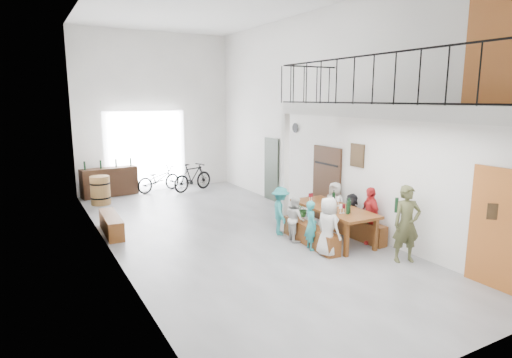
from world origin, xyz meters
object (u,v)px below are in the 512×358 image
oak_barrel (100,190)px  bicycle_near (159,179)px  bench_inner (310,235)px  side_bench (111,224)px  serving_counter (109,182)px  host_standing (407,224)px  tasting_table (333,211)px

oak_barrel → bicycle_near: (2.11, 0.97, 0.00)m
bench_inner → side_bench: 4.79m
serving_counter → host_standing: 9.87m
bench_inner → side_bench: bearing=145.8°
serving_counter → bicycle_near: bearing=-11.9°
host_standing → side_bench: bearing=156.3°
oak_barrel → tasting_table: bearing=-56.5°
tasting_table → bench_inner: bearing=179.9°
side_bench → oak_barrel: 3.20m
oak_barrel → bicycle_near: bearing=24.6°
bench_inner → bicycle_near: (-1.36, 7.12, 0.22)m
bicycle_near → host_standing: bearing=177.7°
tasting_table → oak_barrel: (-4.09, 6.18, -0.26)m
side_bench → oak_barrel: size_ratio=1.84×
tasting_table → oak_barrel: size_ratio=2.61×
bench_inner → serving_counter: bearing=116.7°
tasting_table → bicycle_near: 7.42m
side_bench → bicycle_near: size_ratio=0.96×
oak_barrel → serving_counter: serving_counter is taller
oak_barrel → host_standing: 9.12m
tasting_table → bicycle_near: bearing=107.6°
bench_inner → side_bench: side_bench is taller
tasting_table → bicycle_near: size_ratio=1.36×
tasting_table → side_bench: (-4.37, 3.00, -0.48)m
bench_inner → serving_counter: size_ratio=1.06×
oak_barrel → host_standing: (4.53, -7.91, 0.34)m
bench_inner → oak_barrel: 7.07m
bicycle_near → oak_barrel: bearing=97.1°
bench_inner → bicycle_near: size_ratio=1.13×
side_bench → serving_counter: (0.75, 4.27, 0.25)m
side_bench → serving_counter: bearing=80.0°
serving_counter → bicycle_near: 1.65m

